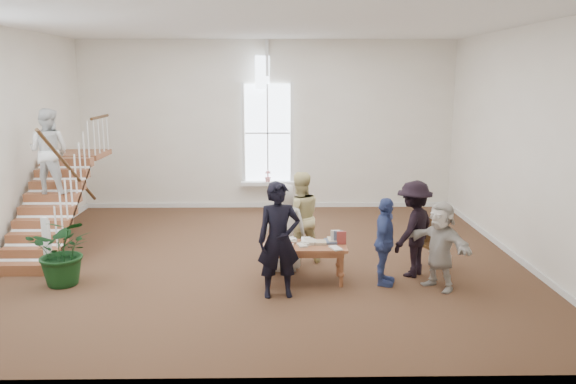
{
  "coord_description": "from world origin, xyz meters",
  "views": [
    {
      "loc": [
        0.3,
        -10.64,
        3.55
      ],
      "look_at": [
        0.48,
        0.4,
        1.26
      ],
      "focal_mm": 35.0,
      "sensor_mm": 36.0,
      "label": 1
    }
  ],
  "objects_px": {
    "floor_plant": "(64,251)",
    "elderly_woman": "(284,227)",
    "person_yellow": "(300,217)",
    "police_officer": "(279,240)",
    "library_table": "(304,248)",
    "side_chair": "(431,240)",
    "woman_cluster_a": "(385,242)",
    "woman_cluster_b": "(414,229)",
    "woman_cluster_c": "(440,245)"
  },
  "relations": [
    {
      "from": "person_yellow",
      "to": "woman_cluster_b",
      "type": "height_order",
      "value": "person_yellow"
    },
    {
      "from": "police_officer",
      "to": "person_yellow",
      "type": "xyz_separation_m",
      "value": [
        0.4,
        1.75,
        -0.07
      ]
    },
    {
      "from": "person_yellow",
      "to": "woman_cluster_b",
      "type": "xyz_separation_m",
      "value": [
        2.01,
        -0.8,
        -0.02
      ]
    },
    {
      "from": "police_officer",
      "to": "side_chair",
      "type": "relative_size",
      "value": 2.05
    },
    {
      "from": "library_table",
      "to": "side_chair",
      "type": "distance_m",
      "value": 2.55
    },
    {
      "from": "side_chair",
      "to": "police_officer",
      "type": "bearing_deg",
      "value": -176.88
    },
    {
      "from": "library_table",
      "to": "woman_cluster_b",
      "type": "xyz_separation_m",
      "value": [
        1.98,
        0.29,
        0.27
      ]
    },
    {
      "from": "woman_cluster_c",
      "to": "library_table",
      "type": "bearing_deg",
      "value": -134.49
    },
    {
      "from": "woman_cluster_a",
      "to": "woman_cluster_b",
      "type": "distance_m",
      "value": 0.76
    },
    {
      "from": "library_table",
      "to": "person_yellow",
      "type": "height_order",
      "value": "person_yellow"
    },
    {
      "from": "woman_cluster_c",
      "to": "floor_plant",
      "type": "distance_m",
      "value": 6.42
    },
    {
      "from": "library_table",
      "to": "woman_cluster_b",
      "type": "height_order",
      "value": "woman_cluster_b"
    },
    {
      "from": "library_table",
      "to": "woman_cluster_c",
      "type": "distance_m",
      "value": 2.31
    },
    {
      "from": "library_table",
      "to": "woman_cluster_b",
      "type": "distance_m",
      "value": 2.02
    },
    {
      "from": "police_officer",
      "to": "woman_cluster_c",
      "type": "bearing_deg",
      "value": -1.22
    },
    {
      "from": "elderly_woman",
      "to": "police_officer",
      "type": "bearing_deg",
      "value": 84.38
    },
    {
      "from": "library_table",
      "to": "police_officer",
      "type": "bearing_deg",
      "value": -123.02
    },
    {
      "from": "elderly_woman",
      "to": "side_chair",
      "type": "xyz_separation_m",
      "value": [
        2.77,
        0.17,
        -0.31
      ]
    },
    {
      "from": "woman_cluster_b",
      "to": "woman_cluster_a",
      "type": "bearing_deg",
      "value": -13.73
    },
    {
      "from": "library_table",
      "to": "woman_cluster_b",
      "type": "bearing_deg",
      "value": 8.54
    },
    {
      "from": "police_officer",
      "to": "woman_cluster_a",
      "type": "bearing_deg",
      "value": 7.88
    },
    {
      "from": "library_table",
      "to": "woman_cluster_c",
      "type": "relative_size",
      "value": 0.95
    },
    {
      "from": "police_officer",
      "to": "person_yellow",
      "type": "relative_size",
      "value": 1.08
    },
    {
      "from": "person_yellow",
      "to": "floor_plant",
      "type": "bearing_deg",
      "value": 3.3
    },
    {
      "from": "elderly_woman",
      "to": "library_table",
      "type": "bearing_deg",
      "value": 118.8
    },
    {
      "from": "person_yellow",
      "to": "floor_plant",
      "type": "xyz_separation_m",
      "value": [
        -4.1,
        -1.16,
        -0.28
      ]
    },
    {
      "from": "library_table",
      "to": "elderly_woman",
      "type": "xyz_separation_m",
      "value": [
        -0.34,
        0.59,
        0.22
      ]
    },
    {
      "from": "library_table",
      "to": "elderly_woman",
      "type": "bearing_deg",
      "value": 120.16
    },
    {
      "from": "person_yellow",
      "to": "woman_cluster_c",
      "type": "height_order",
      "value": "person_yellow"
    },
    {
      "from": "floor_plant",
      "to": "side_chair",
      "type": "distance_m",
      "value": 6.62
    },
    {
      "from": "floor_plant",
      "to": "elderly_woman",
      "type": "bearing_deg",
      "value": 9.92
    },
    {
      "from": "woman_cluster_b",
      "to": "woman_cluster_c",
      "type": "height_order",
      "value": "woman_cluster_b"
    },
    {
      "from": "library_table",
      "to": "floor_plant",
      "type": "xyz_separation_m",
      "value": [
        -4.13,
        -0.08,
        0.0
      ]
    },
    {
      "from": "elderly_woman",
      "to": "floor_plant",
      "type": "bearing_deg",
      "value": 8.87
    },
    {
      "from": "woman_cluster_b",
      "to": "woman_cluster_c",
      "type": "xyz_separation_m",
      "value": [
        0.3,
        -0.65,
        -0.11
      ]
    },
    {
      "from": "police_officer",
      "to": "woman_cluster_b",
      "type": "distance_m",
      "value": 2.6
    },
    {
      "from": "person_yellow",
      "to": "side_chair",
      "type": "height_order",
      "value": "person_yellow"
    },
    {
      "from": "woman_cluster_a",
      "to": "side_chair",
      "type": "bearing_deg",
      "value": -30.71
    },
    {
      "from": "woman_cluster_c",
      "to": "person_yellow",
      "type": "bearing_deg",
      "value": -157.49
    },
    {
      "from": "person_yellow",
      "to": "side_chair",
      "type": "distance_m",
      "value": 2.52
    },
    {
      "from": "library_table",
      "to": "police_officer",
      "type": "height_order",
      "value": "police_officer"
    },
    {
      "from": "person_yellow",
      "to": "woman_cluster_a",
      "type": "xyz_separation_m",
      "value": [
        1.41,
        -1.25,
        -0.12
      ]
    },
    {
      "from": "woman_cluster_c",
      "to": "side_chair",
      "type": "relative_size",
      "value": 1.62
    },
    {
      "from": "woman_cluster_a",
      "to": "library_table",
      "type": "bearing_deg",
      "value": 101.25
    },
    {
      "from": "side_chair",
      "to": "woman_cluster_b",
      "type": "bearing_deg",
      "value": -156.99
    },
    {
      "from": "police_officer",
      "to": "woman_cluster_a",
      "type": "xyz_separation_m",
      "value": [
        1.81,
        0.5,
        -0.19
      ]
    },
    {
      "from": "police_officer",
      "to": "library_table",
      "type": "bearing_deg",
      "value": 49.15
    },
    {
      "from": "elderly_woman",
      "to": "person_yellow",
      "type": "xyz_separation_m",
      "value": [
        0.3,
        0.5,
        0.06
      ]
    },
    {
      "from": "floor_plant",
      "to": "person_yellow",
      "type": "bearing_deg",
      "value": 15.86
    },
    {
      "from": "library_table",
      "to": "floor_plant",
      "type": "relative_size",
      "value": 1.2
    }
  ]
}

